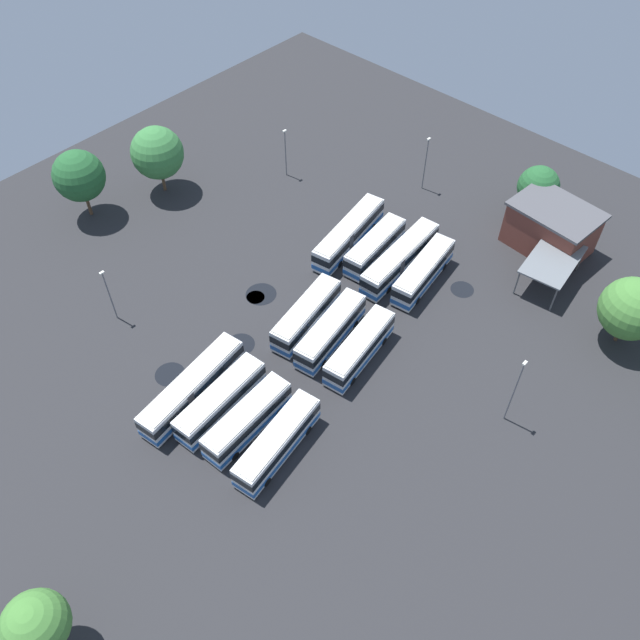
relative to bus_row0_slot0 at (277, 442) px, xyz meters
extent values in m
plane|color=#28282B|center=(13.95, 7.47, -1.87)|extent=(106.61, 106.61, 0.00)
cube|color=silver|center=(-0.01, 0.00, -0.02)|extent=(11.39, 4.21, 3.11)
cube|color=beige|center=(-0.01, 0.00, 1.60)|extent=(10.92, 3.94, 0.14)
cube|color=black|center=(-0.01, 0.00, 0.48)|extent=(11.45, 4.26, 0.99)
cube|color=#1E56A8|center=(-0.01, 0.00, -0.89)|extent=(11.45, 4.26, 0.62)
cube|color=black|center=(5.51, 0.83, 0.58)|extent=(0.38, 2.10, 1.14)
cylinder|color=black|center=(3.23, 1.69, -1.37)|extent=(1.03, 0.45, 1.00)
cylinder|color=black|center=(3.58, -0.66, -1.37)|extent=(1.03, 0.45, 1.00)
cylinder|color=black|center=(-3.60, 0.66, -1.37)|extent=(1.03, 0.45, 1.00)
cylinder|color=black|center=(-3.24, -1.69, -1.37)|extent=(1.03, 0.45, 1.00)
cube|color=silver|center=(-0.21, 4.05, -0.02)|extent=(10.74, 3.29, 3.11)
cube|color=beige|center=(-0.21, 4.05, 1.60)|extent=(10.30, 3.05, 0.14)
cube|color=black|center=(-0.21, 4.05, 0.48)|extent=(10.80, 3.33, 0.99)
cube|color=#1E56A8|center=(-0.21, 4.05, -0.89)|extent=(10.80, 3.33, 0.62)
cube|color=black|center=(5.08, 4.41, 0.58)|extent=(0.20, 2.11, 1.14)
cylinder|color=black|center=(2.99, 5.46, -1.37)|extent=(1.02, 0.37, 1.00)
cylinder|color=black|center=(3.15, 3.09, -1.37)|extent=(1.02, 0.37, 1.00)
cylinder|color=black|center=(-3.57, 5.02, -1.37)|extent=(1.02, 0.37, 1.00)
cylinder|color=black|center=(-3.41, 2.65, -1.37)|extent=(1.02, 0.37, 1.00)
cube|color=silver|center=(-0.50, 7.74, -0.02)|extent=(11.32, 3.56, 3.11)
cube|color=beige|center=(-0.50, 7.74, 1.60)|extent=(10.86, 3.31, 0.14)
cube|color=black|center=(-0.50, 7.74, 0.48)|extent=(11.38, 3.60, 0.99)
cube|color=#1E56A8|center=(-0.50, 7.74, -0.89)|extent=(11.38, 3.60, 0.62)
cube|color=black|center=(5.06, 8.23, 0.58)|extent=(0.25, 2.11, 1.14)
cylinder|color=black|center=(2.83, 9.23, -1.37)|extent=(1.02, 0.39, 1.00)
cylinder|color=black|center=(3.04, 6.86, -1.37)|extent=(1.02, 0.39, 1.00)
cylinder|color=black|center=(-4.04, 8.61, -1.37)|extent=(1.02, 0.39, 1.00)
cylinder|color=black|center=(-3.83, 6.25, -1.37)|extent=(1.02, 0.39, 1.00)
cube|color=silver|center=(-1.37, 11.13, -0.02)|extent=(13.86, 4.40, 3.11)
cube|color=beige|center=(-1.37, 11.13, 1.60)|extent=(13.29, 4.13, 0.14)
cube|color=black|center=(-1.37, 11.13, 0.48)|extent=(13.93, 4.45, 0.99)
cube|color=#1E56A8|center=(-1.37, 11.13, -0.89)|extent=(13.93, 4.45, 0.62)
cube|color=black|center=(5.40, 12.06, 0.58)|extent=(0.35, 2.10, 1.14)
cube|color=#47474C|center=(-2.85, 10.93, -0.02)|extent=(1.25, 2.73, 2.98)
cylinder|color=black|center=(2.66, 12.88, -1.37)|extent=(1.03, 0.43, 1.00)
cylinder|color=black|center=(2.98, 10.53, -1.37)|extent=(1.03, 0.43, 1.00)
cylinder|color=black|center=(-5.71, 11.73, -1.37)|extent=(1.03, 0.43, 1.00)
cylinder|color=black|center=(-5.39, 9.38, -1.37)|extent=(1.03, 0.43, 1.00)
cube|color=silver|center=(14.43, 1.72, -0.02)|extent=(11.06, 4.18, 3.11)
cube|color=beige|center=(14.43, 1.72, 1.60)|extent=(10.61, 3.91, 0.14)
cube|color=black|center=(14.43, 1.72, 0.48)|extent=(11.12, 4.23, 0.99)
cube|color=#1E56A8|center=(14.43, 1.72, -0.89)|extent=(11.12, 4.23, 0.62)
cube|color=black|center=(19.78, 2.54, 0.58)|extent=(0.38, 2.10, 1.14)
cylinder|color=black|center=(17.56, 3.40, -1.37)|extent=(1.03, 0.45, 1.00)
cylinder|color=black|center=(17.92, 1.05, -1.37)|extent=(1.03, 0.45, 1.00)
cylinder|color=black|center=(10.94, 2.39, -1.37)|extent=(1.03, 0.45, 1.00)
cylinder|color=black|center=(11.30, 0.04, -1.37)|extent=(1.03, 0.45, 1.00)
cube|color=silver|center=(14.11, 5.71, -0.02)|extent=(11.32, 4.40, 3.11)
cube|color=beige|center=(14.11, 5.71, 1.60)|extent=(10.85, 4.12, 0.14)
cube|color=black|center=(14.11, 5.71, 0.48)|extent=(11.38, 4.44, 0.99)
cube|color=#1E56A8|center=(14.11, 5.71, -0.89)|extent=(11.38, 4.44, 0.62)
cube|color=black|center=(19.57, 6.64, 0.58)|extent=(0.41, 2.10, 1.14)
cylinder|color=black|center=(17.29, 7.46, -1.37)|extent=(1.04, 0.46, 1.00)
cylinder|color=black|center=(17.69, 5.12, -1.37)|extent=(1.04, 0.46, 1.00)
cylinder|color=black|center=(10.54, 6.31, -1.37)|extent=(1.04, 0.46, 1.00)
cylinder|color=black|center=(10.94, 3.97, -1.37)|extent=(1.04, 0.46, 1.00)
cube|color=silver|center=(14.03, 9.36, -0.02)|extent=(11.19, 4.51, 3.11)
cube|color=beige|center=(14.03, 9.36, 1.60)|extent=(10.73, 4.23, 0.14)
cube|color=black|center=(14.03, 9.36, 0.48)|extent=(11.25, 4.56, 0.99)
cube|color=#1E56A8|center=(14.03, 9.36, -0.89)|extent=(11.25, 4.56, 0.62)
cube|color=black|center=(19.41, 10.35, 0.58)|extent=(0.44, 2.09, 1.14)
cylinder|color=black|center=(17.14, 11.14, -1.37)|extent=(1.04, 0.48, 1.00)
cylinder|color=black|center=(17.57, 8.80, -1.37)|extent=(1.04, 0.48, 1.00)
cylinder|color=black|center=(10.49, 9.91, -1.37)|extent=(1.04, 0.48, 1.00)
cylinder|color=black|center=(10.92, 7.58, -1.37)|extent=(1.04, 0.48, 1.00)
cube|color=silver|center=(28.79, 3.75, -0.02)|extent=(11.52, 4.21, 3.11)
cube|color=beige|center=(28.79, 3.75, 1.60)|extent=(11.04, 3.94, 0.14)
cube|color=black|center=(28.79, 3.75, 0.48)|extent=(11.58, 4.26, 0.99)
cube|color=#1E56A8|center=(28.79, 3.75, -0.89)|extent=(11.58, 4.26, 0.62)
cube|color=black|center=(34.37, 4.58, 0.58)|extent=(0.37, 2.10, 1.14)
cylinder|color=black|center=(32.07, 5.43, -1.37)|extent=(1.03, 0.44, 1.00)
cylinder|color=black|center=(32.42, 3.09, -1.37)|extent=(1.03, 0.44, 1.00)
cylinder|color=black|center=(25.16, 4.40, -1.37)|extent=(1.03, 0.44, 1.00)
cylinder|color=black|center=(25.51, 2.06, -1.37)|extent=(1.03, 0.44, 1.00)
cube|color=silver|center=(28.71, 7.26, -0.02)|extent=(13.79, 3.65, 3.11)
cube|color=beige|center=(28.71, 7.26, 1.60)|extent=(13.23, 3.40, 0.14)
cube|color=black|center=(28.71, 7.26, 0.48)|extent=(13.87, 3.69, 0.99)
cube|color=#1E56A8|center=(28.71, 7.26, -0.89)|extent=(13.87, 3.69, 0.62)
cube|color=black|center=(35.52, 7.80, 0.58)|extent=(0.23, 2.11, 1.14)
cube|color=#47474C|center=(27.22, 7.14, -0.02)|extent=(1.10, 2.69, 2.98)
cylinder|color=black|center=(32.83, 8.77, -1.37)|extent=(1.02, 0.38, 1.00)
cylinder|color=black|center=(33.02, 6.41, -1.37)|extent=(1.02, 0.38, 1.00)
cylinder|color=black|center=(24.40, 8.11, -1.37)|extent=(1.02, 0.38, 1.00)
cylinder|color=black|center=(24.59, 5.74, -1.37)|extent=(1.02, 0.38, 1.00)
cube|color=silver|center=(28.23, 10.91, -0.02)|extent=(10.58, 3.74, 3.11)
cube|color=beige|center=(28.23, 10.91, 1.60)|extent=(10.15, 3.49, 0.14)
cube|color=black|center=(28.23, 10.91, 0.48)|extent=(10.64, 3.79, 0.99)
cube|color=#1E56A8|center=(28.23, 10.91, -0.89)|extent=(10.64, 3.79, 0.62)
cube|color=black|center=(33.39, 11.50, 0.58)|extent=(0.30, 2.11, 1.14)
cylinder|color=black|center=(31.29, 12.45, -1.37)|extent=(1.03, 0.41, 1.00)
cylinder|color=black|center=(31.56, 10.09, -1.37)|extent=(1.03, 0.41, 1.00)
cylinder|color=black|center=(24.91, 11.72, -1.37)|extent=(1.03, 0.41, 1.00)
cylinder|color=black|center=(25.18, 9.36, -1.37)|extent=(1.03, 0.41, 1.00)
cube|color=silver|center=(27.89, 14.93, -0.02)|extent=(13.87, 4.87, 3.11)
cube|color=beige|center=(27.89, 14.93, 1.60)|extent=(13.30, 4.57, 0.14)
cube|color=black|center=(27.89, 14.93, 0.48)|extent=(13.95, 4.92, 0.99)
cube|color=#1E56A8|center=(27.89, 14.93, -0.89)|extent=(13.95, 4.92, 0.62)
cube|color=black|center=(34.62, 16.10, 0.58)|extent=(0.42, 2.09, 1.14)
cube|color=#47474C|center=(26.42, 14.67, -0.02)|extent=(1.34, 2.75, 2.98)
cylinder|color=black|center=(31.86, 16.82, -1.37)|extent=(1.04, 0.47, 1.00)
cylinder|color=black|center=(32.26, 14.48, -1.37)|extent=(1.04, 0.47, 1.00)
cylinder|color=black|center=(23.53, 15.38, -1.37)|extent=(1.04, 0.47, 1.00)
cylinder|color=black|center=(23.93, 13.04, -1.37)|extent=(1.04, 0.47, 1.00)
cube|color=brown|center=(45.05, -4.12, 1.04)|extent=(7.97, 10.43, 5.82)
cube|color=#4C4C51|center=(45.05, -4.12, 4.13)|extent=(8.45, 11.06, 0.36)
cube|color=black|center=(45.48, 0.80, -0.77)|extent=(1.80, 0.22, 2.20)
cube|color=slate|center=(39.27, -7.46, 1.88)|extent=(9.49, 6.29, 0.20)
cylinder|color=#59595B|center=(43.14, -4.64, -0.05)|extent=(0.20, 0.20, 3.66)
cylinder|color=#59595B|center=(43.69, -9.29, -0.05)|extent=(0.20, 0.20, 3.66)
cylinder|color=#59595B|center=(34.86, -5.62, -0.05)|extent=(0.20, 0.20, 3.66)
cylinder|color=#59595B|center=(35.41, -10.27, -0.05)|extent=(0.20, 0.20, 3.66)
cylinder|color=slate|center=(18.67, -14.44, 2.72)|extent=(0.16, 0.16, 9.19)
cube|color=silver|center=(18.67, -14.44, 7.49)|extent=(0.56, 0.28, 0.20)
cylinder|color=slate|center=(-0.15, 26.66, 1.73)|extent=(0.16, 0.16, 7.21)
cube|color=silver|center=(-0.15, 26.66, 5.52)|extent=(0.56, 0.28, 0.20)
cylinder|color=slate|center=(33.18, 31.46, 1.67)|extent=(0.16, 0.16, 7.10)
cube|color=silver|center=(33.18, 31.46, 5.40)|extent=(0.56, 0.28, 0.20)
cylinder|color=slate|center=(44.00, 15.06, 2.07)|extent=(0.16, 0.16, 7.89)
cube|color=silver|center=(44.00, 15.06, 6.19)|extent=(0.56, 0.28, 0.20)
cylinder|color=brown|center=(8.79, 44.89, -0.14)|extent=(0.44, 0.44, 3.47)
sphere|color=#235B2D|center=(8.79, 44.89, 4.46)|extent=(6.74, 6.74, 6.74)
cylinder|color=brown|center=(49.50, 0.75, -0.76)|extent=(0.44, 0.44, 2.23)
sphere|color=#235B2D|center=(49.50, 0.75, 2.69)|extent=(5.49, 5.49, 5.49)
cylinder|color=brown|center=(36.41, -18.11, -0.74)|extent=(0.44, 0.44, 2.28)
sphere|color=#478438|center=(36.41, -18.11, 3.38)|extent=(7.01, 7.01, 7.01)
cylinder|color=brown|center=(-24.97, 0.59, -0.21)|extent=(0.44, 0.44, 3.33)
sphere|color=#478438|center=(-24.97, 0.59, 3.70)|extent=(5.28, 5.28, 5.28)
cylinder|color=brown|center=(19.01, 41.73, -0.32)|extent=(0.44, 0.44, 3.10)
sphere|color=#387A3D|center=(19.01, 41.73, 4.27)|extent=(7.16, 7.16, 7.16)
cylinder|color=black|center=(13.13, 17.05, -1.87)|extent=(2.24, 2.24, 0.01)
cylinder|color=black|center=(6.87, 12.96, -1.87)|extent=(3.31, 3.31, 0.01)
cylinder|color=black|center=(-1.23, 15.55, -1.87)|extent=(3.32, 3.32, 0.01)
cylinder|color=black|center=(13.95, 16.91, -1.87)|extent=(3.77, 3.77, 0.01)
cylinder|color=black|center=(31.18, -0.66, -1.87)|extent=(2.87, 2.87, 0.01)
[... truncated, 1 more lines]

